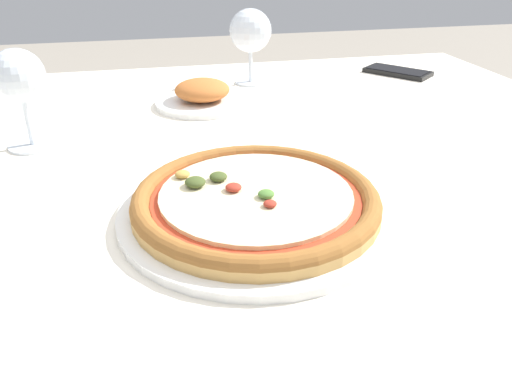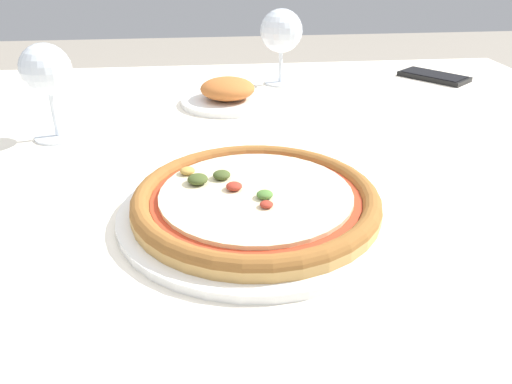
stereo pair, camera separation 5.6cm
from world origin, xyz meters
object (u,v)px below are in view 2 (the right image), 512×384
at_px(wine_glass_far_right, 46,73).
at_px(side_plate, 226,94).
at_px(pizza_plate, 256,202).
at_px(cell_phone, 434,76).
at_px(dining_table, 240,209).
at_px(wine_glass_far_left, 281,32).

bearing_deg(wine_glass_far_right, side_plate, 28.01).
distance_m(pizza_plate, side_plate, 0.42).
relative_size(wine_glass_far_right, cell_phone, 0.94).
distance_m(dining_table, wine_glass_far_right, 0.35).
bearing_deg(pizza_plate, dining_table, 93.12).
relative_size(wine_glass_far_left, side_plate, 0.87).
height_order(dining_table, wine_glass_far_right, wine_glass_far_right).
distance_m(wine_glass_far_left, side_plate, 0.20).
distance_m(dining_table, pizza_plate, 0.17).
distance_m(pizza_plate, wine_glass_far_left, 0.57).
xyz_separation_m(wine_glass_far_left, side_plate, (-0.12, -0.13, -0.09)).
relative_size(wine_glass_far_left, cell_phone, 0.98).
distance_m(wine_glass_far_left, wine_glass_far_right, 0.48).
xyz_separation_m(dining_table, wine_glass_far_right, (-0.28, 0.13, 0.18)).
distance_m(dining_table, cell_phone, 0.63).
relative_size(cell_phone, side_plate, 0.89).
bearing_deg(wine_glass_far_right, pizza_plate, -44.09).
height_order(pizza_plate, cell_phone, pizza_plate).
relative_size(dining_table, cell_phone, 8.85).
distance_m(pizza_plate, wine_glass_far_right, 0.41).
xyz_separation_m(wine_glass_far_left, cell_phone, (0.34, 0.00, -0.10)).
bearing_deg(pizza_plate, cell_phone, 50.51).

